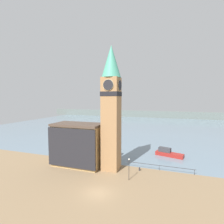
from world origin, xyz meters
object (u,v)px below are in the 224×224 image
object	(u,v)px
clock_tower	(111,105)
lamp_post	(129,165)
boat_near	(168,153)
pier_building	(78,144)
mooring_bollard_near	(139,169)

from	to	relation	value
clock_tower	lamp_post	size ratio (longest dim) A/B	6.34
clock_tower	boat_near	world-z (taller)	clock_tower
boat_near	lamp_post	bearing A→B (deg)	-96.54
pier_building	boat_near	bearing A→B (deg)	34.42
pier_building	boat_near	size ratio (longest dim) A/B	1.54
clock_tower	boat_near	size ratio (longest dim) A/B	3.57
clock_tower	mooring_bollard_near	world-z (taller)	clock_tower
clock_tower	lamp_post	bearing A→B (deg)	-38.49
boat_near	clock_tower	bearing A→B (deg)	-116.66
mooring_bollard_near	boat_near	bearing A→B (deg)	64.84
pier_building	lamp_post	world-z (taller)	pier_building
mooring_bollard_near	clock_tower	bearing A→B (deg)	-170.13
clock_tower	boat_near	xyz separation A→B (m)	(11.22, 12.50, -12.86)
boat_near	mooring_bollard_near	world-z (taller)	boat_near
lamp_post	boat_near	bearing A→B (deg)	68.23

